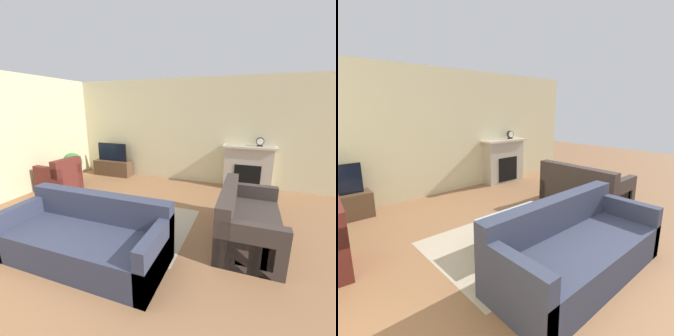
% 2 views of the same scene
% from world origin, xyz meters
% --- Properties ---
extents(ground_plane, '(20.00, 20.00, 0.00)m').
position_xyz_m(ground_plane, '(0.00, 0.00, 0.00)').
color(ground_plane, '#936642').
extents(wall_back, '(8.60, 0.06, 2.70)m').
position_xyz_m(wall_back, '(0.00, 4.48, 1.35)').
color(wall_back, beige).
rests_on(wall_back, ground_plane).
extents(area_rug, '(2.30, 1.75, 0.00)m').
position_xyz_m(area_rug, '(0.08, 1.80, 0.00)').
color(area_rug, '#B7A88E').
rests_on(area_rug, ground_plane).
extents(fireplace, '(1.22, 0.39, 1.09)m').
position_xyz_m(fireplace, '(2.05, 4.29, 0.57)').
color(fireplace, '#B2A899').
rests_on(fireplace, ground_plane).
extents(couch_sectional, '(2.20, 0.92, 0.82)m').
position_xyz_m(couch_sectional, '(0.10, 0.78, 0.29)').
color(couch_sectional, '#33384C').
rests_on(couch_sectional, ground_plane).
extents(couch_loveseat, '(0.86, 1.59, 0.82)m').
position_xyz_m(couch_loveseat, '(2.09, 1.95, 0.29)').
color(couch_loveseat, '#3D332D').
rests_on(couch_loveseat, ground_plane).
extents(coffee_table, '(1.10, 0.55, 0.42)m').
position_xyz_m(coffee_table, '(0.08, 1.70, 0.38)').
color(coffee_table, '#333338').
rests_on(coffee_table, ground_plane).
extents(mantel_clock, '(0.18, 0.07, 0.21)m').
position_xyz_m(mantel_clock, '(2.27, 4.29, 1.20)').
color(mantel_clock, '#28231E').
rests_on(mantel_clock, fireplace).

